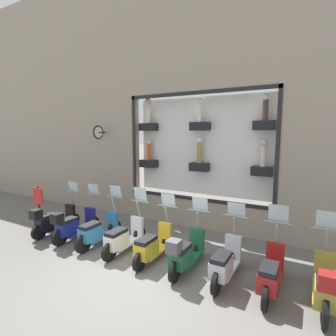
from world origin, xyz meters
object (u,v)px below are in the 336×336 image
(shop_sign_post, at_px, (39,207))
(scooter_red_1, at_px, (271,274))
(scooter_olive_0, at_px, (325,286))
(scooter_teal_6, at_px, (98,231))
(scooter_yellow_4, at_px, (152,245))
(scooter_black_8, at_px, (52,220))
(scooter_white_5, at_px, (123,237))
(scooter_silver_2, at_px, (225,263))
(scooter_navy_7, at_px, (73,225))
(scooter_green_3, at_px, (185,253))

(shop_sign_post, bearing_deg, scooter_red_1, -89.67)
(scooter_olive_0, distance_m, shop_sign_post, 8.19)
(scooter_red_1, height_order, scooter_teal_6, scooter_red_1)
(scooter_olive_0, distance_m, scooter_red_1, 0.94)
(scooter_olive_0, distance_m, scooter_yellow_4, 3.74)
(scooter_red_1, xyz_separation_m, scooter_black_8, (-0.07, 6.55, 0.03))
(scooter_red_1, distance_m, scooter_white_5, 3.74)
(scooter_olive_0, bearing_deg, scooter_yellow_4, 89.18)
(scooter_yellow_4, xyz_separation_m, scooter_white_5, (0.01, 0.94, 0.01))
(scooter_teal_6, height_order, scooter_black_8, scooter_teal_6)
(scooter_olive_0, distance_m, scooter_black_8, 7.49)
(scooter_silver_2, distance_m, scooter_black_8, 5.62)
(scooter_red_1, height_order, scooter_white_5, scooter_white_5)
(scooter_silver_2, bearing_deg, scooter_navy_7, 90.73)
(scooter_red_1, height_order, scooter_silver_2, scooter_red_1)
(scooter_red_1, relative_size, scooter_black_8, 1.00)
(scooter_green_3, relative_size, scooter_white_5, 1.00)
(scooter_olive_0, xyz_separation_m, scooter_green_3, (-0.01, 2.81, -0.01))
(scooter_olive_0, bearing_deg, scooter_green_3, 90.15)
(scooter_black_8, bearing_deg, scooter_yellow_4, -89.01)
(scooter_green_3, relative_size, scooter_black_8, 1.00)
(scooter_white_5, xyz_separation_m, scooter_black_8, (-0.07, 2.81, 0.03))
(scooter_silver_2, xyz_separation_m, shop_sign_post, (-0.04, 6.31, 0.37))
(scooter_olive_0, relative_size, scooter_red_1, 1.00)
(scooter_yellow_4, bearing_deg, scooter_olive_0, -90.82)
(scooter_yellow_4, distance_m, scooter_white_5, 0.94)
(scooter_olive_0, distance_m, scooter_green_3, 2.81)
(scooter_yellow_4, height_order, shop_sign_post, scooter_yellow_4)
(scooter_olive_0, bearing_deg, scooter_white_5, 89.28)
(scooter_navy_7, xyz_separation_m, scooter_black_8, (-0.01, 0.94, -0.01))
(scooter_silver_2, height_order, scooter_white_5, scooter_white_5)
(scooter_olive_0, bearing_deg, scooter_navy_7, 90.03)
(scooter_red_1, distance_m, shop_sign_post, 7.25)
(scooter_yellow_4, relative_size, scooter_navy_7, 0.99)
(scooter_green_3, distance_m, shop_sign_post, 5.38)
(scooter_teal_6, relative_size, shop_sign_post, 1.21)
(scooter_green_3, xyz_separation_m, shop_sign_post, (0.02, 5.37, 0.33))
(scooter_silver_2, xyz_separation_m, scooter_teal_6, (0.00, 3.74, 0.01))
(scooter_olive_0, height_order, scooter_yellow_4, scooter_olive_0)
(scooter_red_1, relative_size, scooter_green_3, 1.00)
(scooter_red_1, height_order, scooter_navy_7, scooter_red_1)
(scooter_red_1, bearing_deg, scooter_yellow_4, 90.09)
(scooter_olive_0, xyz_separation_m, scooter_black_8, (-0.01, 7.49, -0.02))
(scooter_silver_2, relative_size, scooter_yellow_4, 1.00)
(scooter_white_5, bearing_deg, scooter_olive_0, -90.72)
(scooter_yellow_4, relative_size, shop_sign_post, 1.20)
(scooter_yellow_4, distance_m, scooter_navy_7, 2.81)
(scooter_green_3, height_order, scooter_teal_6, scooter_teal_6)
(scooter_silver_2, height_order, scooter_navy_7, scooter_navy_7)
(scooter_black_8, bearing_deg, scooter_olive_0, -89.92)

